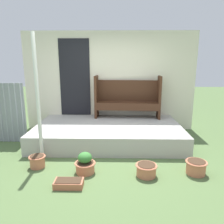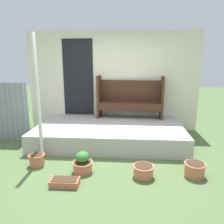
{
  "view_description": "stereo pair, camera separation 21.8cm",
  "coord_description": "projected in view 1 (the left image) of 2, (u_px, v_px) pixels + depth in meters",
  "views": [
    {
      "loc": [
        0.2,
        -3.93,
        1.85
      ],
      "look_at": [
        0.11,
        0.33,
        0.85
      ],
      "focal_mm": 35.0,
      "sensor_mm": 36.0,
      "label": 1
    },
    {
      "loc": [
        0.41,
        -3.92,
        1.85
      ],
      "look_at": [
        0.11,
        0.33,
        0.85
      ],
      "focal_mm": 35.0,
      "sensor_mm": 36.0,
      "label": 2
    }
  ],
  "objects": [
    {
      "name": "flower_pot_middle",
      "position": [
        85.0,
        164.0,
        3.68
      ],
      "size": [
        0.36,
        0.36,
        0.36
      ],
      "color": "#C67251",
      "rests_on": "ground_plane"
    },
    {
      "name": "flower_pot_right",
      "position": [
        146.0,
        169.0,
        3.58
      ],
      "size": [
        0.36,
        0.36,
        0.2
      ],
      "color": "#C67251",
      "rests_on": "ground_plane"
    },
    {
      "name": "house_wall",
      "position": [
        108.0,
        82.0,
        5.83
      ],
      "size": [
        4.54,
        0.08,
        2.6
      ],
      "color": "beige",
      "rests_on": "ground_plane"
    },
    {
      "name": "ground_plane",
      "position": [
        106.0,
        158.0,
        4.26
      ],
      "size": [
        24.0,
        24.0,
        0.0
      ],
      "primitive_type": "plane",
      "color": "#516B3D"
    },
    {
      "name": "planter_box_rect",
      "position": [
        69.0,
        183.0,
        3.28
      ],
      "size": [
        0.43,
        0.22,
        0.11
      ],
      "color": "#B76647",
      "rests_on": "ground_plane"
    },
    {
      "name": "flower_pot_left",
      "position": [
        37.0,
        161.0,
        3.88
      ],
      "size": [
        0.3,
        0.3,
        0.22
      ],
      "color": "#C67251",
      "rests_on": "ground_plane"
    },
    {
      "name": "flower_pot_far_right",
      "position": [
        196.0,
        167.0,
        3.65
      ],
      "size": [
        0.36,
        0.36,
        0.23
      ],
      "color": "#C67251",
      "rests_on": "ground_plane"
    },
    {
      "name": "bench",
      "position": [
        127.0,
        97.0,
        5.66
      ],
      "size": [
        1.69,
        0.48,
        1.08
      ],
      "rotation": [
        0.0,
        0.0,
        -0.05
      ],
      "color": "#422616",
      "rests_on": "porch_slab"
    },
    {
      "name": "porch_slab",
      "position": [
        108.0,
        133.0,
        5.13
      ],
      "size": [
        3.34,
        1.89,
        0.4
      ],
      "color": "#B2AFA8",
      "rests_on": "ground_plane"
    },
    {
      "name": "support_post",
      "position": [
        38.0,
        99.0,
        3.96
      ],
      "size": [
        0.07,
        0.07,
        2.34
      ],
      "color": "white",
      "rests_on": "ground_plane"
    }
  ]
}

